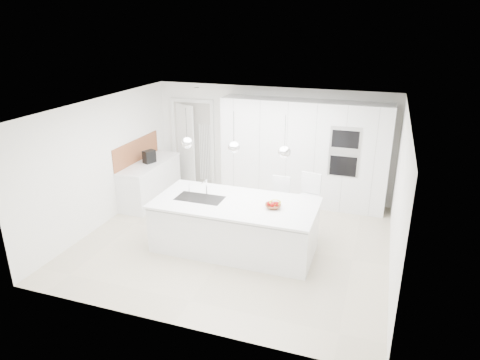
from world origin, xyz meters
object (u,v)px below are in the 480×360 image
(fruit_bowl, at_px, (273,206))
(bar_stool_right, at_px, (308,206))
(bar_stool_left, at_px, (279,206))
(island_base, at_px, (234,227))
(espresso_machine, at_px, (149,157))

(fruit_bowl, relative_size, bar_stool_right, 0.22)
(bar_stool_left, relative_size, bar_stool_right, 0.90)
(island_base, height_order, bar_stool_left, bar_stool_left)
(island_base, xyz_separation_m, espresso_machine, (-2.53, 1.50, 0.61))
(fruit_bowl, height_order, bar_stool_right, bar_stool_right)
(island_base, relative_size, espresso_machine, 10.03)
(fruit_bowl, bearing_deg, island_base, -178.65)
(bar_stool_left, bearing_deg, island_base, -122.14)
(espresso_machine, relative_size, bar_stool_right, 0.23)
(fruit_bowl, height_order, espresso_machine, espresso_machine)
(island_base, height_order, espresso_machine, espresso_machine)
(espresso_machine, xyz_separation_m, bar_stool_right, (3.67, -0.56, -0.44))
(island_base, distance_m, bar_stool_left, 1.08)
(bar_stool_right, bearing_deg, island_base, -130.39)
(island_base, distance_m, fruit_bowl, 0.85)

